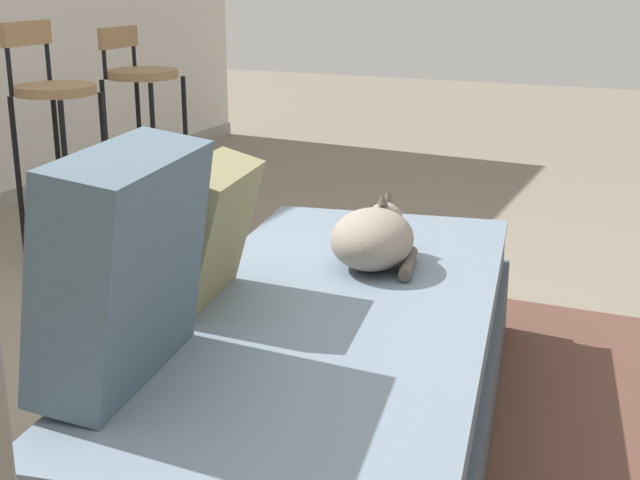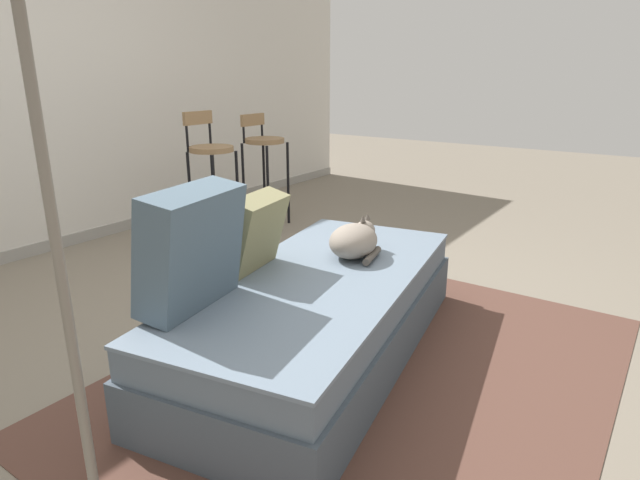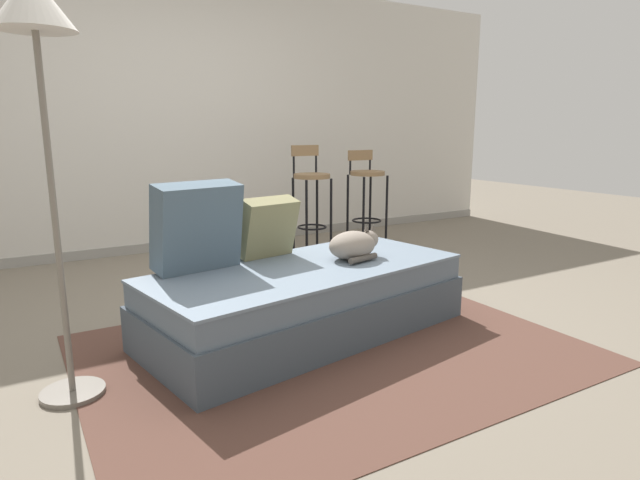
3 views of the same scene
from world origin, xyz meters
The scene contains 11 objects.
ground_plane centered at (0.00, 0.00, 0.00)m, with size 16.00×16.00×0.00m, color slate.
wall_back_panel centered at (0.00, 2.25, 1.30)m, with size 8.00×0.10×2.60m, color silver.
wall_baseboard_trim centered at (0.00, 2.20, 0.04)m, with size 8.00×0.02×0.09m, color gray.
area_rug centered at (0.00, -0.70, 0.00)m, with size 2.58×1.94×0.01m, color brown.
couch centered at (0.00, -0.40, 0.21)m, with size 1.99×1.16×0.41m.
throw_pillow_corner centered at (-0.56, -0.17, 0.66)m, with size 0.51×0.32×0.50m.
throw_pillow_middle centered at (-0.10, -0.09, 0.60)m, with size 0.39×0.28×0.38m.
cat centered at (0.34, -0.39, 0.49)m, with size 0.37×0.31×0.20m.
bar_stool_near_window centered at (1.00, 1.32, 0.62)m, with size 0.34×0.34×1.03m.
bar_stool_by_doorway centered at (1.64, 1.32, 0.61)m, with size 0.34×0.34×0.97m.
floor_lamp centered at (-1.29, -0.52, 1.51)m, with size 0.32×0.32×1.79m.
Camera 3 is at (-1.45, -3.02, 1.19)m, focal length 30.00 mm.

